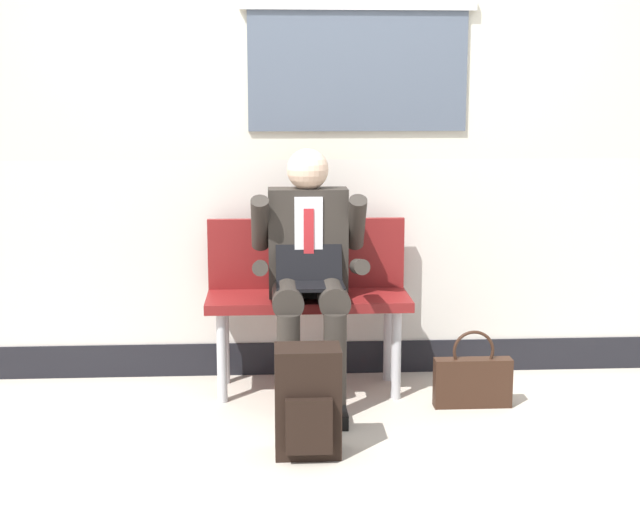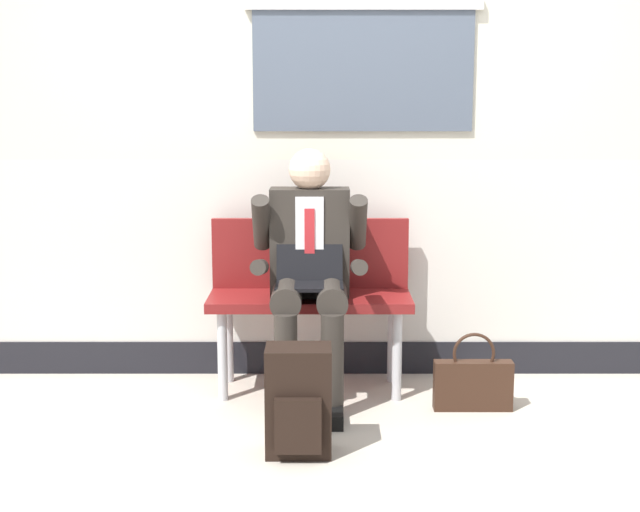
# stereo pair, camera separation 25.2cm
# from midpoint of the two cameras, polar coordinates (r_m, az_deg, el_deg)

# --- Properties ---
(ground_plane) EXTENTS (18.00, 18.00, 0.00)m
(ground_plane) POSITION_cam_midpoint_polar(r_m,az_deg,el_deg) (4.54, 2.25, -9.40)
(ground_plane) COLOR #B2A899
(station_wall) EXTENTS (5.21, 0.16, 2.72)m
(station_wall) POSITION_cam_midpoint_polar(r_m,az_deg,el_deg) (4.85, 2.15, 8.22)
(station_wall) COLOR beige
(station_wall) RESTS_ON ground
(bench_with_person) EXTENTS (1.04, 0.42, 0.88)m
(bench_with_person) POSITION_cam_midpoint_polar(r_m,az_deg,el_deg) (4.67, 0.93, -2.03)
(bench_with_person) COLOR maroon
(bench_with_person) RESTS_ON ground
(person_seated) EXTENTS (0.57, 0.70, 1.26)m
(person_seated) POSITION_cam_midpoint_polar(r_m,az_deg,el_deg) (4.45, 0.98, -0.75)
(person_seated) COLOR #2D2823
(person_seated) RESTS_ON ground
(backpack) EXTENTS (0.28, 0.23, 0.47)m
(backpack) POSITION_cam_midpoint_polar(r_m,az_deg,el_deg) (3.88, 0.54, -9.26)
(backpack) COLOR black
(backpack) RESTS_ON ground
(handbag) EXTENTS (0.38, 0.08, 0.39)m
(handbag) POSITION_cam_midpoint_polar(r_m,az_deg,el_deg) (4.52, 11.30, -7.91)
(handbag) COLOR #331E14
(handbag) RESTS_ON ground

